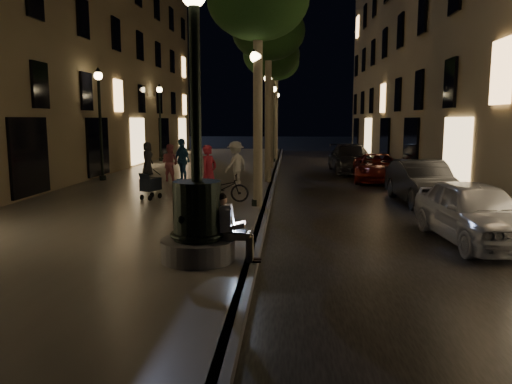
# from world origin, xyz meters

# --- Properties ---
(ground) EXTENTS (120.00, 120.00, 0.00)m
(ground) POSITION_xyz_m (0.00, 15.00, 0.00)
(ground) COLOR black
(ground) RESTS_ON ground
(cobble_lane) EXTENTS (6.00, 45.00, 0.02)m
(cobble_lane) POSITION_xyz_m (3.00, 15.00, 0.01)
(cobble_lane) COLOR black
(cobble_lane) RESTS_ON ground
(promenade) EXTENTS (8.00, 45.00, 0.20)m
(promenade) POSITION_xyz_m (-4.00, 15.00, 0.10)
(promenade) COLOR #67635B
(promenade) RESTS_ON ground
(curb_strip) EXTENTS (0.25, 45.00, 0.20)m
(curb_strip) POSITION_xyz_m (0.00, 15.00, 0.10)
(curb_strip) COLOR #59595B
(curb_strip) RESTS_ON ground
(building_right) EXTENTS (8.00, 36.00, 15.00)m
(building_right) POSITION_xyz_m (10.00, 18.00, 7.50)
(building_right) COLOR #736347
(building_right) RESTS_ON ground
(building_left) EXTENTS (8.00, 36.00, 15.00)m
(building_left) POSITION_xyz_m (-12.00, 18.00, 7.50)
(building_left) COLOR #736347
(building_left) RESTS_ON ground
(fountain_lamppost) EXTENTS (1.40, 1.40, 5.21)m
(fountain_lamppost) POSITION_xyz_m (-1.00, 2.00, 1.21)
(fountain_lamppost) COLOR #59595B
(fountain_lamppost) RESTS_ON promenade
(seated_man_laptop) EXTENTS (0.92, 0.31, 1.29)m
(seated_man_laptop) POSITION_xyz_m (-0.39, 2.00, 0.89)
(seated_man_laptop) COLOR gray
(seated_man_laptop) RESTS_ON promenade
(tree_near) EXTENTS (3.00, 3.00, 7.30)m
(tree_near) POSITION_xyz_m (-0.25, 8.00, 6.24)
(tree_near) COLOR #6B604C
(tree_near) RESTS_ON promenade
(tree_second) EXTENTS (3.00, 3.00, 7.40)m
(tree_second) POSITION_xyz_m (-0.20, 14.00, 6.33)
(tree_second) COLOR #6B604C
(tree_second) RESTS_ON promenade
(tree_third) EXTENTS (3.00, 3.00, 7.20)m
(tree_third) POSITION_xyz_m (-0.30, 20.00, 6.14)
(tree_third) COLOR #6B604C
(tree_third) RESTS_ON promenade
(tree_far) EXTENTS (3.00, 3.00, 7.50)m
(tree_far) POSITION_xyz_m (-0.22, 26.00, 6.43)
(tree_far) COLOR #6B604C
(tree_far) RESTS_ON promenade
(lamp_curb_a) EXTENTS (0.36, 0.36, 4.81)m
(lamp_curb_a) POSITION_xyz_m (-0.30, 8.00, 3.24)
(lamp_curb_a) COLOR black
(lamp_curb_a) RESTS_ON promenade
(lamp_curb_b) EXTENTS (0.36, 0.36, 4.81)m
(lamp_curb_b) POSITION_xyz_m (-0.30, 16.00, 3.24)
(lamp_curb_b) COLOR black
(lamp_curb_b) RESTS_ON promenade
(lamp_curb_c) EXTENTS (0.36, 0.36, 4.81)m
(lamp_curb_c) POSITION_xyz_m (-0.30, 24.00, 3.24)
(lamp_curb_c) COLOR black
(lamp_curb_c) RESTS_ON promenade
(lamp_curb_d) EXTENTS (0.36, 0.36, 4.81)m
(lamp_curb_d) POSITION_xyz_m (-0.30, 32.00, 3.24)
(lamp_curb_d) COLOR black
(lamp_curb_d) RESTS_ON promenade
(lamp_left_b) EXTENTS (0.36, 0.36, 4.81)m
(lamp_left_b) POSITION_xyz_m (-7.40, 14.00, 3.24)
(lamp_left_b) COLOR black
(lamp_left_b) RESTS_ON promenade
(lamp_left_c) EXTENTS (0.36, 0.36, 4.81)m
(lamp_left_c) POSITION_xyz_m (-7.40, 24.00, 3.24)
(lamp_left_c) COLOR black
(lamp_left_c) RESTS_ON promenade
(stroller) EXTENTS (0.62, 0.97, 0.99)m
(stroller) POSITION_xyz_m (-3.88, 9.04, 0.69)
(stroller) COLOR black
(stroller) RESTS_ON promenade
(car_front) EXTENTS (2.06, 4.36, 1.44)m
(car_front) POSITION_xyz_m (4.98, 4.54, 0.72)
(car_front) COLOR #AAACB2
(car_front) RESTS_ON ground
(car_second) EXTENTS (1.79, 4.54, 1.47)m
(car_second) POSITION_xyz_m (5.20, 9.87, 0.73)
(car_second) COLOR black
(car_second) RESTS_ON ground
(car_third) EXTENTS (2.51, 4.72, 1.26)m
(car_third) POSITION_xyz_m (4.72, 16.00, 0.63)
(car_third) COLOR maroon
(car_third) RESTS_ON ground
(car_rear) EXTENTS (2.25, 5.14, 1.47)m
(car_rear) POSITION_xyz_m (4.00, 19.84, 0.74)
(car_rear) COLOR #303035
(car_rear) RESTS_ON ground
(pedestrian_red) EXTENTS (0.71, 0.78, 1.80)m
(pedestrian_red) POSITION_xyz_m (-1.95, 9.21, 1.10)
(pedestrian_red) COLOR #AB2234
(pedestrian_red) RESTS_ON promenade
(pedestrian_pink) EXTENTS (0.94, 0.85, 1.59)m
(pedestrian_pink) POSITION_xyz_m (-4.38, 13.83, 0.99)
(pedestrian_pink) COLOR #CD6C7A
(pedestrian_pink) RESTS_ON promenade
(pedestrian_white) EXTENTS (1.19, 1.32, 1.77)m
(pedestrian_white) POSITION_xyz_m (-1.43, 12.57, 1.09)
(pedestrian_white) COLOR silver
(pedestrian_white) RESTS_ON promenade
(pedestrian_blue) EXTENTS (1.07, 1.09, 1.84)m
(pedestrian_blue) POSITION_xyz_m (-3.82, 13.67, 1.12)
(pedestrian_blue) COLOR #296099
(pedestrian_blue) RESTS_ON promenade
(pedestrian_dark) EXTENTS (0.59, 0.82, 1.56)m
(pedestrian_dark) POSITION_xyz_m (-6.07, 16.30, 0.98)
(pedestrian_dark) COLOR #2F3033
(pedestrian_dark) RESTS_ON promenade
(bicycle) EXTENTS (1.73, 0.66, 0.90)m
(bicycle) POSITION_xyz_m (-1.44, 8.63, 0.65)
(bicycle) COLOR black
(bicycle) RESTS_ON promenade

